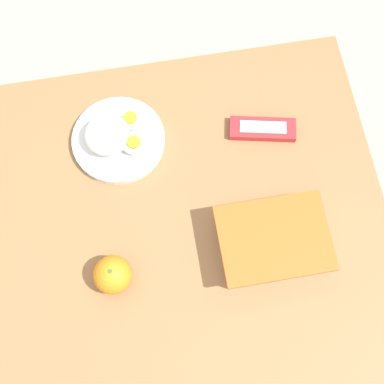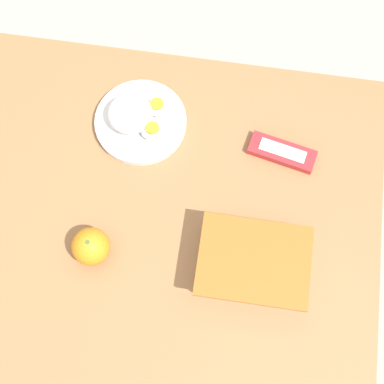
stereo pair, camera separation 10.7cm
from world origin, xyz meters
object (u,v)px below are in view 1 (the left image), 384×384
Objects in this scene: rice_plate at (116,137)px; food_container at (272,242)px; orange_fruit at (113,275)px; candy_bar at (263,129)px.

food_container is at bearing 134.58° from rice_plate.
orange_fruit reaches higher than rice_plate.
orange_fruit is (0.31, 0.01, 0.01)m from food_container.
candy_bar is at bearing 175.17° from rice_plate.
food_container is 0.31m from orange_fruit.
food_container is 0.39m from rice_plate.
food_container is 1.42× the size of candy_bar.
food_container is 0.25m from candy_bar.
candy_bar is (-0.04, -0.25, -0.02)m from food_container.
rice_plate is 1.33× the size of candy_bar.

